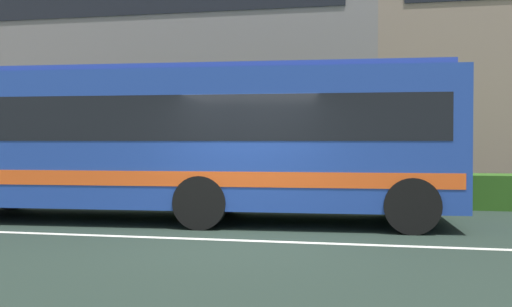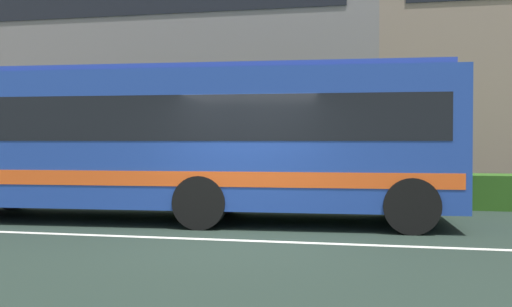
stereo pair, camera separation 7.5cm
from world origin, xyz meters
name	(u,v)px [view 1 (the left image)]	position (x,y,z in m)	size (l,w,h in m)	color
ground_plane	(236,240)	(0.00, 0.00, 0.00)	(160.00, 160.00, 0.00)	#1F2C25
lane_centre_line	(236,240)	(0.00, 0.00, 0.00)	(60.00, 0.16, 0.01)	silver
hedge_row_far	(329,189)	(1.10, 5.61, 0.41)	(15.68, 1.10, 0.83)	#2B581A
apartment_block_left	(85,38)	(-9.73, 13.36, 5.99)	(24.14, 9.65, 11.98)	gray
transit_bus	(182,137)	(-1.67, 2.16, 1.72)	(11.13, 3.20, 3.11)	#1F3F9B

